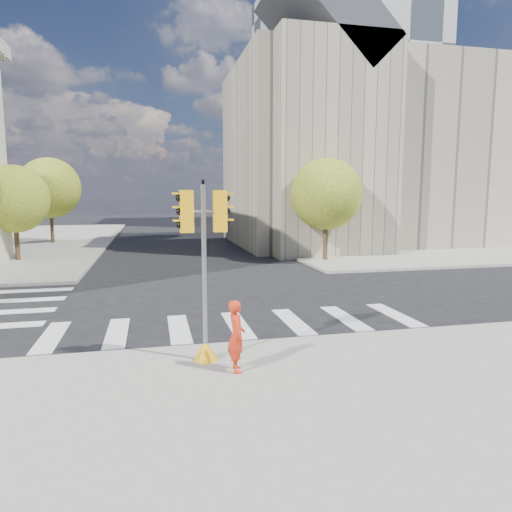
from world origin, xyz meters
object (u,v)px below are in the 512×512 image
(photographer, at_px, (236,336))
(traffic_signal, at_px, (205,287))
(lamp_near, at_px, (311,186))
(lamp_far, at_px, (263,189))

(photographer, bearing_deg, traffic_signal, 36.75)
(traffic_signal, distance_m, photographer, 1.40)
(lamp_near, xyz_separation_m, lamp_far, (0.00, 14.00, 0.00))
(lamp_far, distance_m, traffic_signal, 34.62)
(lamp_near, relative_size, lamp_far, 1.00)
(traffic_signal, bearing_deg, lamp_far, 71.31)
(lamp_near, bearing_deg, lamp_far, 90.00)
(photographer, bearing_deg, lamp_far, -13.99)
(lamp_near, relative_size, traffic_signal, 1.92)
(lamp_near, distance_m, photographer, 22.18)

